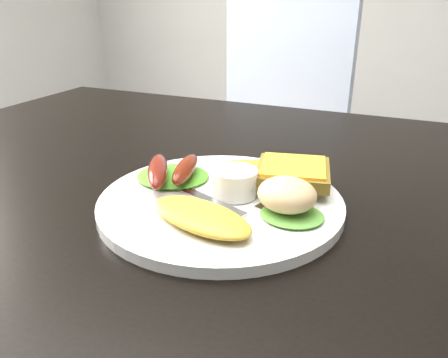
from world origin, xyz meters
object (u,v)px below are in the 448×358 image
object	(u,v)px
person	(423,157)
plate	(221,202)
dining_table	(232,186)
dining_chair	(265,167)

from	to	relation	value
person	plate	xyz separation A→B (m)	(-0.23, -0.58, 0.11)
dining_table	person	distance (m)	0.55
person	dining_chair	bearing A→B (deg)	-11.95
person	dining_table	bearing A→B (deg)	81.76
dining_table	plate	distance (m)	0.11
dining_chair	person	bearing A→B (deg)	-25.42
dining_table	person	bearing A→B (deg)	61.49
dining_table	dining_chair	distance (m)	0.83
dining_chair	person	xyz separation A→B (m)	(0.45, -0.29, 0.20)
person	plate	distance (m)	0.63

